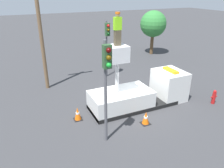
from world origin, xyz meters
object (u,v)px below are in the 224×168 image
object	(u,v)px
traffic_light_pole	(107,74)
traffic_light_across	(107,38)
traffic_cone_rear	(78,114)
bucket_truck	(140,93)
fire_hydrant	(214,97)
worker	(117,29)
tree_left_bg	(153,24)
utility_pole	(40,29)
traffic_cone_curbside	(146,118)

from	to	relation	value
traffic_light_pole	traffic_light_across	size ratio (longest dim) A/B	1.08
traffic_cone_rear	bucket_truck	bearing A→B (deg)	0.79
traffic_light_across	fire_hydrant	bearing A→B (deg)	-58.87
worker	fire_hydrant	bearing A→B (deg)	-17.19
tree_left_bg	utility_pole	world-z (taller)	utility_pole
bucket_truck	traffic_light_pole	bearing A→B (deg)	-142.94
traffic_cone_rear	tree_left_bg	xyz separation A→B (m)	(11.62, 9.83, 2.98)
traffic_light_pole	traffic_cone_curbside	bearing A→B (deg)	12.05
traffic_cone_curbside	tree_left_bg	world-z (taller)	tree_left_bg
worker	fire_hydrant	distance (m)	7.77
traffic_cone_curbside	fire_hydrant	bearing A→B (deg)	1.53
traffic_light_pole	fire_hydrant	bearing A→B (deg)	5.00
traffic_light_across	traffic_cone_curbside	size ratio (longest dim) A/B	6.21
worker	traffic_cone_rear	bearing A→B (deg)	-178.69
traffic_cone_rear	traffic_cone_curbside	world-z (taller)	traffic_cone_rear
traffic_cone_curbside	bucket_truck	bearing A→B (deg)	67.26
traffic_light_across	traffic_cone_rear	distance (m)	7.45
traffic_light_across	fire_hydrant	xyz separation A→B (m)	(4.37, -7.23, -2.81)
worker	traffic_light_across	xyz separation A→B (m)	(1.71, 5.35, -1.65)
worker	traffic_light_across	bearing A→B (deg)	72.28
traffic_light_across	tree_left_bg	xyz separation A→B (m)	(7.41, 4.42, 0.06)
traffic_light_across	utility_pole	size ratio (longest dim) A/B	0.57
worker	traffic_light_pole	bearing A→B (deg)	-124.29
worker	tree_left_bg	size ratio (longest dim) A/B	0.36
fire_hydrant	worker	bearing A→B (deg)	162.81
worker	tree_left_bg	distance (m)	13.46
fire_hydrant	traffic_cone_curbside	size ratio (longest dim) A/B	1.29
bucket_truck	utility_pole	bearing A→B (deg)	133.93
bucket_truck	utility_pole	size ratio (longest dim) A/B	0.78
fire_hydrant	utility_pole	distance (m)	12.39
bucket_truck	traffic_light_across	world-z (taller)	traffic_light_across
traffic_cone_rear	utility_pole	size ratio (longest dim) A/B	0.09
fire_hydrant	utility_pole	size ratio (longest dim) A/B	0.12
worker	traffic_cone_rear	world-z (taller)	worker
worker	traffic_light_across	distance (m)	5.85
worker	tree_left_bg	world-z (taller)	worker
traffic_light_across	tree_left_bg	world-z (taller)	tree_left_bg
worker	bucket_truck	bearing A→B (deg)	0.00
tree_left_bg	utility_pole	xyz separation A→B (m)	(-12.44, -4.61, 1.07)
traffic_cone_curbside	utility_pole	world-z (taller)	utility_pole
utility_pole	traffic_cone_curbside	bearing A→B (deg)	-60.13
traffic_light_across	utility_pole	bearing A→B (deg)	-177.84
fire_hydrant	traffic_cone_curbside	bearing A→B (deg)	-178.47
worker	tree_left_bg	xyz separation A→B (m)	(9.12, 9.77, -1.58)
traffic_cone_curbside	utility_pole	xyz separation A→B (m)	(-4.13, 7.18, 4.06)
traffic_light_pole	traffic_cone_rear	world-z (taller)	traffic_light_pole
bucket_truck	traffic_light_across	bearing A→B (deg)	89.33
bucket_truck	traffic_cone_curbside	world-z (taller)	bucket_truck
traffic_light_pole	traffic_cone_curbside	world-z (taller)	traffic_light_pole
tree_left_bg	traffic_cone_curbside	bearing A→B (deg)	-125.19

